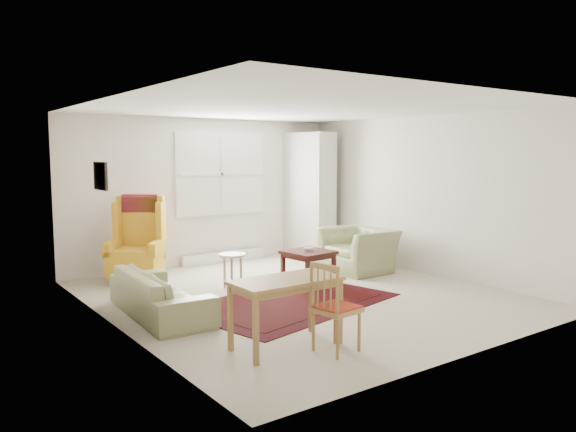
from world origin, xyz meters
TOP-DOWN VIEW (x-y plane):
  - room at (0.02, 0.21)m, footprint 5.04×5.54m
  - rug at (-0.35, -0.23)m, footprint 2.93×2.22m
  - sofa at (-1.91, 0.22)m, footprint 0.80×1.85m
  - armchair at (1.70, 0.71)m, footprint 0.94×1.08m
  - wingback_chair at (-1.51, 2.09)m, footprint 1.07×1.08m
  - coffee_table at (0.44, 0.41)m, footprint 0.68×0.68m
  - stool at (-0.57, 0.85)m, footprint 0.41×0.41m
  - cabinet at (1.98, 2.35)m, footprint 0.64×0.99m
  - desk at (-1.35, -1.55)m, footprint 1.09×0.55m
  - desk_chair at (-1.02, -1.92)m, footprint 0.43×0.43m

SIDE VIEW (x-z plane):
  - rug at x=-0.35m, z-range 0.00..0.03m
  - coffee_table at x=0.44m, z-range 0.00..0.51m
  - stool at x=-0.57m, z-range 0.00..0.51m
  - desk at x=-1.35m, z-range 0.00..0.69m
  - sofa at x=-1.91m, z-range 0.00..0.73m
  - armchair at x=1.70m, z-range 0.00..0.83m
  - desk_chair at x=-1.02m, z-range 0.00..0.88m
  - wingback_chair at x=-1.51m, z-range 0.00..1.29m
  - cabinet at x=1.98m, z-range 0.00..2.29m
  - room at x=0.02m, z-range 0.00..2.51m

